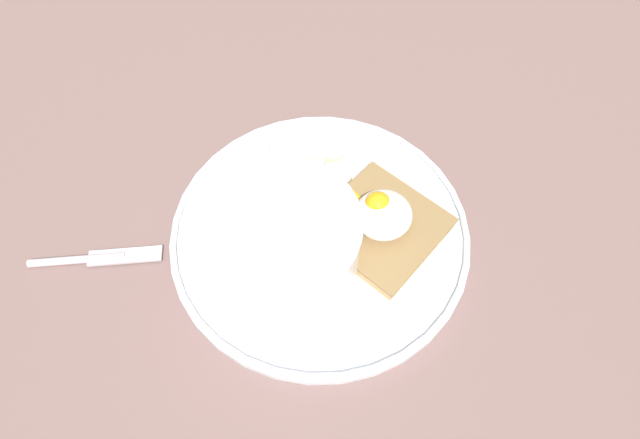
# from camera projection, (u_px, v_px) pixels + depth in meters

# --- Properties ---
(ground_plane) EXTENTS (1.20, 1.20, 0.02)m
(ground_plane) POSITION_uv_depth(u_px,v_px,m) (320.00, 240.00, 0.51)
(ground_plane) COLOR #745956
(ground_plane) RESTS_ON ground
(plate) EXTENTS (0.29, 0.29, 0.02)m
(plate) POSITION_uv_depth(u_px,v_px,m) (320.00, 231.00, 0.49)
(plate) COLOR white
(plate) RESTS_ON ground_plane
(oatmeal_bowl) EXTENTS (0.14, 0.14, 0.07)m
(oatmeal_bowl) POSITION_uv_depth(u_px,v_px,m) (280.00, 242.00, 0.44)
(oatmeal_bowl) COLOR white
(oatmeal_bowl) RESTS_ON plate
(toast_slice) EXTENTS (0.13, 0.13, 0.01)m
(toast_slice) POSITION_uv_depth(u_px,v_px,m) (381.00, 227.00, 0.48)
(toast_slice) COLOR olive
(toast_slice) RESTS_ON plate
(poached_egg) EXTENTS (0.05, 0.08, 0.04)m
(poached_egg) POSITION_uv_depth(u_px,v_px,m) (382.00, 213.00, 0.46)
(poached_egg) COLOR white
(poached_egg) RESTS_ON toast_slice
(banana_slice_front) EXTENTS (0.04, 0.04, 0.01)m
(banana_slice_front) POSITION_uv_depth(u_px,v_px,m) (312.00, 162.00, 0.52)
(banana_slice_front) COLOR beige
(banana_slice_front) RESTS_ON plate
(banana_slice_left) EXTENTS (0.04, 0.04, 0.01)m
(banana_slice_left) POSITION_uv_depth(u_px,v_px,m) (338.00, 175.00, 0.52)
(banana_slice_left) COLOR #F6E4C1
(banana_slice_left) RESTS_ON plate
(banana_slice_back) EXTENTS (0.05, 0.05, 0.01)m
(banana_slice_back) POSITION_uv_depth(u_px,v_px,m) (285.00, 148.00, 0.53)
(banana_slice_back) COLOR beige
(banana_slice_back) RESTS_ON plate
(banana_slice_right) EXTENTS (0.03, 0.03, 0.01)m
(banana_slice_right) POSITION_uv_depth(u_px,v_px,m) (286.00, 176.00, 0.51)
(banana_slice_right) COLOR #F3E4BE
(banana_slice_right) RESTS_ON plate
(banana_slice_inner) EXTENTS (0.04, 0.04, 0.01)m
(banana_slice_inner) POSITION_uv_depth(u_px,v_px,m) (332.00, 151.00, 0.53)
(banana_slice_inner) COLOR #EFE4BF
(banana_slice_inner) RESTS_ON plate
(banana_slice_outer) EXTENTS (0.04, 0.04, 0.01)m
(banana_slice_outer) POSITION_uv_depth(u_px,v_px,m) (314.00, 186.00, 0.51)
(banana_slice_outer) COLOR #EDE9B8
(banana_slice_outer) RESTS_ON plate
(knife) EXTENTS (0.12, 0.06, 0.01)m
(knife) POSITION_uv_depth(u_px,v_px,m) (95.00, 258.00, 0.48)
(knife) COLOR silver
(knife) RESTS_ON ground_plane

